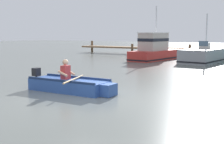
{
  "coord_description": "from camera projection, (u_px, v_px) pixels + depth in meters",
  "views": [
    {
      "loc": [
        5.85,
        -8.15,
        2.17
      ],
      "look_at": [
        -0.67,
        2.75,
        0.55
      ],
      "focal_mm": 49.53,
      "sensor_mm": 36.0,
      "label": 1
    }
  ],
  "objects": [
    {
      "name": "ground_plane",
      "position": [
        87.0,
        99.0,
        10.19
      ],
      "size": [
        120.0,
        120.0,
        0.0
      ],
      "primitive_type": "plane",
      "color": "slate"
    },
    {
      "name": "wooden_dock",
      "position": [
        135.0,
        48.0,
        31.44
      ],
      "size": [
        12.47,
        1.64,
        1.26
      ],
      "color": "brown",
      "rests_on": "ground"
    },
    {
      "name": "rowboat_with_person",
      "position": [
        70.0,
        85.0,
        11.44
      ],
      "size": [
        3.7,
        1.92,
        1.19
      ],
      "color": "#2D519E",
      "rests_on": "ground"
    },
    {
      "name": "moored_boat_red",
      "position": [
        155.0,
        50.0,
        24.76
      ],
      "size": [
        2.55,
        6.0,
        4.25
      ],
      "color": "#B72D28",
      "rests_on": "ground"
    },
    {
      "name": "moored_boat_grey",
      "position": [
        206.0,
        55.0,
        23.06
      ],
      "size": [
        2.73,
        6.01,
        3.56
      ],
      "color": "gray",
      "rests_on": "ground"
    }
  ]
}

